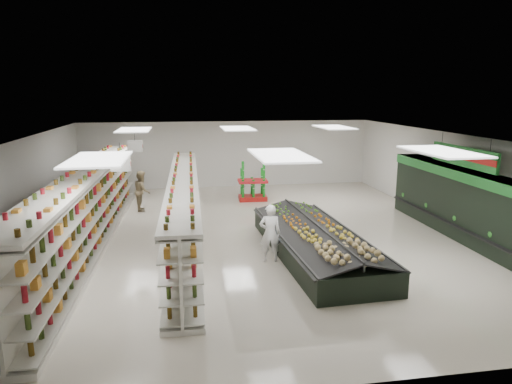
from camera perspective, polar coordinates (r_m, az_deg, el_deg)
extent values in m
plane|color=beige|center=(14.98, -0.33, -5.38)|extent=(16.00, 16.00, 0.00)
cube|color=white|center=(14.34, -0.35, 6.90)|extent=(14.00, 16.00, 0.02)
cube|color=silver|center=(22.40, -3.57, 4.72)|extent=(14.00, 0.02, 3.20)
cube|color=silver|center=(7.14, 10.05, -12.37)|extent=(14.00, 0.02, 3.20)
cube|color=silver|center=(15.17, -27.45, -0.32)|extent=(0.02, 16.00, 3.20)
cube|color=silver|center=(17.11, 23.50, 1.35)|extent=(0.02, 16.00, 3.20)
cube|color=black|center=(15.74, 24.88, -1.52)|extent=(0.80, 8.00, 2.20)
cube|color=#1F7429|center=(15.55, 25.13, 1.88)|extent=(0.85, 8.00, 0.30)
cube|color=black|center=(15.74, 23.94, -3.51)|extent=(0.55, 7.80, 0.15)
cube|color=beige|center=(15.61, 24.50, -0.66)|extent=(0.45, 7.70, 0.03)
cube|color=beige|center=(15.55, 24.60, 0.42)|extent=(0.45, 7.70, 0.03)
cube|color=white|center=(12.33, -16.57, 3.39)|extent=(0.50, 0.06, 0.40)
cube|color=#B61714|center=(12.33, -16.57, 3.39)|extent=(0.52, 0.02, 0.12)
cylinder|color=black|center=(12.29, -16.66, 4.77)|extent=(0.01, 0.01, 0.50)
cube|color=white|center=(16.27, -14.89, 5.54)|extent=(0.50, 0.06, 0.40)
cube|color=#B61714|center=(16.27, -14.89, 5.54)|extent=(0.52, 0.02, 0.12)
cylinder|color=black|center=(16.24, -14.95, 6.59)|extent=(0.01, 0.01, 0.50)
cube|color=#1F7429|center=(15.31, 24.47, 4.07)|extent=(0.10, 3.20, 0.60)
cube|color=#B61714|center=(15.27, 24.28, 4.07)|extent=(0.03, 3.20, 0.18)
cylinder|color=black|center=(14.29, 27.26, 4.91)|extent=(0.01, 0.01, 0.50)
cylinder|color=black|center=(16.27, 22.27, 6.10)|extent=(0.01, 0.01, 0.50)
cube|color=white|center=(14.66, -19.94, -6.27)|extent=(1.26, 13.34, 0.13)
cube|color=white|center=(14.38, -20.24, -2.32)|extent=(0.33, 13.32, 2.22)
cube|color=white|center=(14.14, -20.59, 2.21)|extent=(1.26, 13.34, 0.09)
cube|color=beige|center=(14.68, -20.95, -5.79)|extent=(0.75, 13.22, 0.03)
cube|color=beige|center=(14.54, -21.10, -3.96)|extent=(0.75, 13.22, 0.03)
cube|color=beige|center=(14.42, -21.25, -2.11)|extent=(0.75, 13.22, 0.03)
cube|color=beige|center=(14.31, -21.40, -0.23)|extent=(0.75, 13.22, 0.03)
cube|color=beige|center=(14.22, -21.55, 1.69)|extent=(0.75, 13.22, 0.03)
cube|color=beige|center=(14.57, -18.99, -5.77)|extent=(0.75, 13.22, 0.03)
cube|color=beige|center=(14.43, -19.12, -3.93)|extent=(0.75, 13.22, 0.03)
cube|color=beige|center=(14.31, -19.26, -2.06)|extent=(0.75, 13.22, 0.03)
cube|color=beige|center=(14.20, -19.40, -0.16)|extent=(0.75, 13.22, 0.03)
cube|color=beige|center=(14.11, -19.54, 1.76)|extent=(0.75, 13.22, 0.03)
cube|color=white|center=(14.57, -8.86, -5.81)|extent=(1.11, 11.65, 0.12)
cube|color=white|center=(14.31, -8.98, -2.34)|extent=(0.29, 11.64, 1.94)
cube|color=white|center=(14.10, -9.12, 1.63)|extent=(1.11, 11.65, 0.08)
cube|color=beige|center=(14.54, -9.76, -5.40)|extent=(0.66, 11.55, 0.03)
cube|color=beige|center=(14.42, -9.82, -3.79)|extent=(0.66, 11.55, 0.03)
cube|color=beige|center=(14.31, -9.88, -2.16)|extent=(0.66, 11.55, 0.03)
cube|color=beige|center=(14.21, -9.94, -0.50)|extent=(0.66, 11.55, 0.03)
cube|color=beige|center=(14.12, -10.01, 1.18)|extent=(0.66, 11.55, 0.03)
cube|color=beige|center=(14.53, -7.99, -5.35)|extent=(0.66, 11.55, 0.03)
cube|color=beige|center=(14.41, -8.04, -3.74)|extent=(0.66, 11.55, 0.03)
cube|color=beige|center=(14.30, -8.09, -2.11)|extent=(0.66, 11.55, 0.03)
cube|color=beige|center=(14.20, -8.14, -0.45)|extent=(0.66, 11.55, 0.03)
cube|color=beige|center=(14.11, -8.20, 1.23)|extent=(0.66, 11.55, 0.03)
cube|color=black|center=(13.21, 7.44, -6.51)|extent=(2.49, 6.43, 0.63)
cube|color=#262626|center=(12.80, 3.03, -5.46)|extent=(0.38, 6.33, 0.05)
cube|color=#262626|center=(13.49, 11.70, -4.77)|extent=(0.38, 6.33, 0.05)
cube|color=black|center=(12.90, 5.12, -4.92)|extent=(1.48, 6.29, 0.32)
cube|color=black|center=(13.27, 9.79, -4.56)|extent=(1.48, 6.29, 0.32)
cube|color=#262626|center=(13.05, 7.50, -4.36)|extent=(0.36, 6.24, 0.23)
cube|color=#B61714|center=(19.72, -0.42, -0.73)|extent=(1.22, 0.84, 0.20)
cube|color=red|center=(19.57, -0.42, 1.39)|extent=(1.27, 0.89, 0.10)
imported|color=white|center=(12.48, 1.76, -5.17)|extent=(0.62, 0.44, 1.62)
imported|color=tan|center=(18.44, -14.05, 0.16)|extent=(0.52, 0.79, 1.57)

